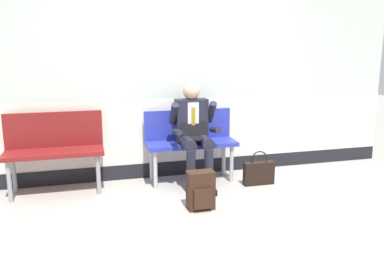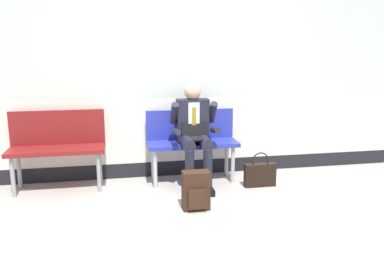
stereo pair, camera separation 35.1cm
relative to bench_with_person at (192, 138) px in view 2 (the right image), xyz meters
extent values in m
plane|color=#9E9991|center=(-0.09, -0.43, -0.56)|extent=(18.00, 18.00, 0.00)
cube|color=beige|center=(-0.09, 0.28, 1.51)|extent=(6.17, 0.12, 2.03)
cube|color=silver|center=(-0.09, 0.28, 0.07)|extent=(6.17, 0.12, 0.86)
cube|color=black|center=(-0.09, 0.28, -0.46)|extent=(6.17, 0.14, 0.20)
cube|color=#28339E|center=(0.00, -0.07, -0.06)|extent=(1.15, 0.42, 0.05)
cube|color=#28339E|center=(0.00, 0.11, 0.16)|extent=(1.15, 0.04, 0.39)
cylinder|color=#B7B7BC|center=(-0.50, -0.22, -0.32)|extent=(0.05, 0.05, 0.48)
cylinder|color=#B7B7BC|center=(-0.50, 0.08, -0.32)|extent=(0.05, 0.05, 0.48)
cylinder|color=#B7B7BC|center=(0.50, -0.22, -0.32)|extent=(0.05, 0.05, 0.48)
cylinder|color=#B7B7BC|center=(0.50, 0.08, -0.32)|extent=(0.05, 0.05, 0.48)
cube|color=maroon|center=(-1.66, -0.07, -0.06)|extent=(1.13, 0.42, 0.05)
cube|color=maroon|center=(-1.66, 0.11, 0.18)|extent=(1.13, 0.04, 0.43)
cylinder|color=gray|center=(-2.15, -0.22, -0.32)|extent=(0.05, 0.05, 0.48)
cylinder|color=gray|center=(-2.15, 0.08, -0.32)|extent=(0.05, 0.05, 0.48)
cylinder|color=gray|center=(-1.18, -0.22, -0.32)|extent=(0.05, 0.05, 0.48)
cylinder|color=gray|center=(-1.18, 0.08, -0.32)|extent=(0.05, 0.05, 0.48)
cylinder|color=#1E1E2D|center=(-0.11, -0.28, 0.01)|extent=(0.15, 0.40, 0.15)
cylinder|color=#1E1E2D|center=(-0.11, -0.47, -0.29)|extent=(0.11, 0.11, 0.53)
cube|color=black|center=(-0.11, -0.53, -0.52)|extent=(0.10, 0.26, 0.07)
cylinder|color=#1E1E2D|center=(0.11, -0.28, 0.01)|extent=(0.15, 0.40, 0.15)
cylinder|color=#1E1E2D|center=(0.11, -0.47, -0.29)|extent=(0.11, 0.11, 0.53)
cube|color=black|center=(0.11, -0.53, -0.52)|extent=(0.10, 0.26, 0.07)
cube|color=#1E1E2D|center=(0.00, -0.07, 0.24)|extent=(0.40, 0.18, 0.55)
cube|color=silver|center=(0.00, -0.16, 0.29)|extent=(0.14, 0.01, 0.39)
cube|color=olive|center=(0.00, -0.17, 0.26)|extent=(0.05, 0.01, 0.33)
sphere|color=tan|center=(0.00, -0.07, 0.61)|extent=(0.21, 0.21, 0.21)
cylinder|color=#1E1E2D|center=(-0.24, -0.14, 0.35)|extent=(0.09, 0.25, 0.30)
cylinder|color=#1E1E2D|center=(-0.24, -0.31, 0.16)|extent=(0.08, 0.27, 0.12)
cylinder|color=#1E1E2D|center=(0.24, -0.14, 0.35)|extent=(0.09, 0.25, 0.30)
cylinder|color=#1E1E2D|center=(0.24, -0.31, 0.16)|extent=(0.08, 0.27, 0.12)
cube|color=black|center=(0.00, -0.31, 0.07)|extent=(0.32, 0.22, 0.02)
cube|color=black|center=(0.00, -0.18, 0.18)|extent=(0.32, 0.08, 0.21)
cube|color=#331E14|center=(-0.13, -0.94, -0.35)|extent=(0.29, 0.16, 0.42)
cube|color=#331E14|center=(-0.13, -1.04, -0.41)|extent=(0.20, 0.04, 0.21)
cube|color=black|center=(0.79, -0.41, -0.41)|extent=(0.40, 0.09, 0.29)
torus|color=black|center=(0.79, -0.41, -0.23)|extent=(0.21, 0.02, 0.21)
camera|label=1|loc=(-1.23, -4.75, 1.17)|focal=36.55mm
camera|label=2|loc=(-0.89, -4.83, 1.17)|focal=36.55mm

